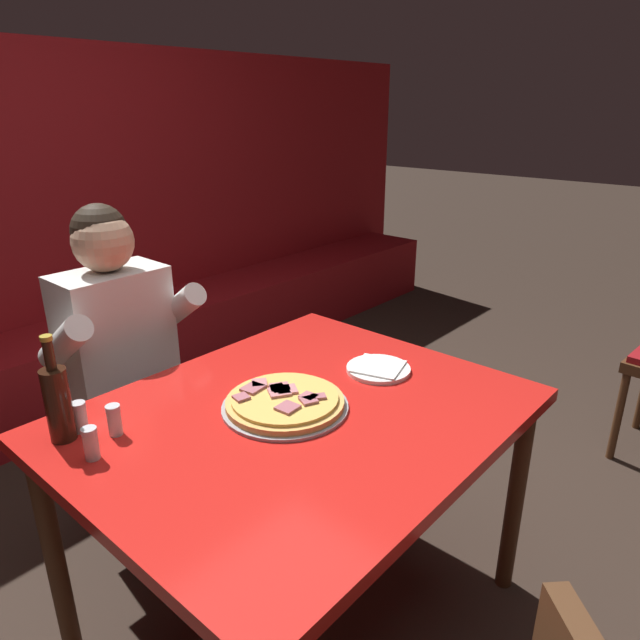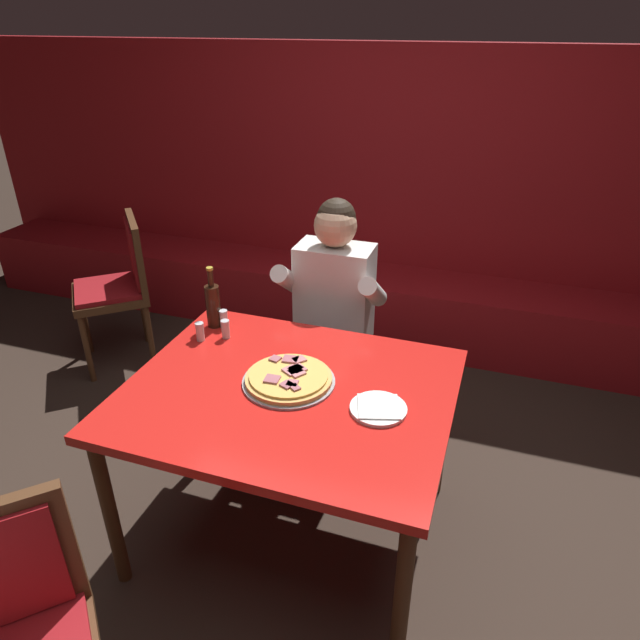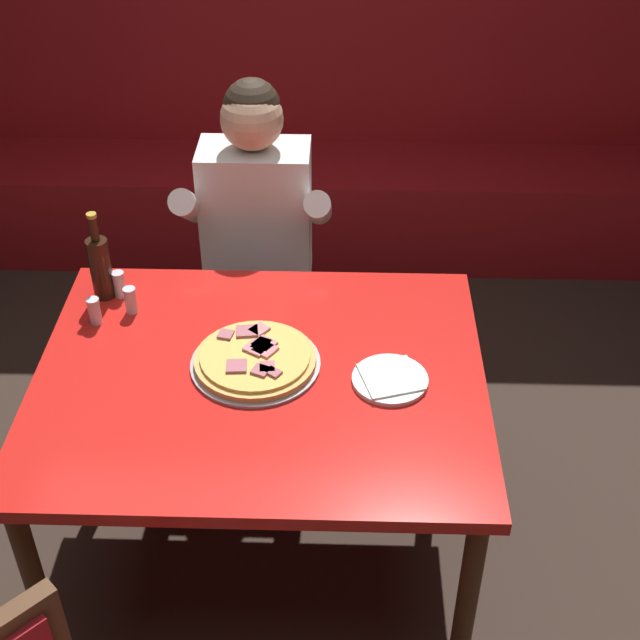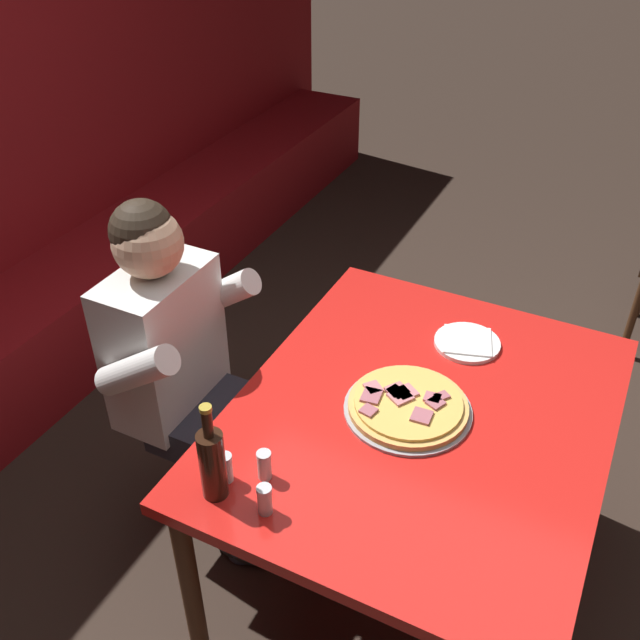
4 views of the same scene
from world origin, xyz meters
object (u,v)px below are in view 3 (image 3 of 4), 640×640
pizza (255,360)px  shaker_black_pepper (119,285)px  beer_bottle (100,266)px  shaker_parmesan (95,312)px  diner_seated_blue_shirt (255,246)px  main_dining_table (261,395)px  plate_white_paper (390,379)px  shaker_oregano (131,301)px

pizza → shaker_black_pepper: 0.55m
beer_bottle → shaker_black_pepper: 0.09m
shaker_parmesan → diner_seated_blue_shirt: diner_seated_blue_shirt is taller
pizza → diner_seated_blue_shirt: size_ratio=0.29×
shaker_black_pepper → shaker_parmesan: bearing=-107.5°
main_dining_table → beer_bottle: size_ratio=4.28×
main_dining_table → shaker_parmesan: shaker_parmesan is taller
plate_white_paper → beer_bottle: size_ratio=0.72×
main_dining_table → plate_white_paper: 0.37m
main_dining_table → pizza: size_ratio=3.42×
shaker_oregano → diner_seated_blue_shirt: (0.33, 0.48, -0.10)m
main_dining_table → shaker_parmesan: size_ratio=14.54×
shaker_oregano → pizza: bearing=-31.1°
beer_bottle → diner_seated_blue_shirt: 0.61m
diner_seated_blue_shirt → shaker_parmesan: bearing=-128.4°
main_dining_table → pizza: (-0.01, 0.04, 0.10)m
pizza → diner_seated_blue_shirt: 0.73m
shaker_oregano → shaker_parmesan: (-0.10, -0.06, 0.00)m
shaker_oregano → shaker_black_pepper: same height
beer_bottle → shaker_oregano: (0.10, -0.08, -0.07)m
plate_white_paper → beer_bottle: 0.96m
shaker_oregano → shaker_parmesan: 0.11m
main_dining_table → beer_bottle: (-0.51, 0.36, 0.19)m
shaker_black_pepper → diner_seated_blue_shirt: (0.38, 0.40, -0.10)m
beer_bottle → shaker_parmesan: size_ratio=3.40×
pizza → shaker_black_pepper: bearing=144.3°
plate_white_paper → shaker_parmesan: size_ratio=2.44×
plate_white_paper → shaker_black_pepper: (-0.82, 0.38, 0.03)m
beer_bottle → shaker_black_pepper: beer_bottle is taller
main_dining_table → beer_bottle: bearing=144.7°
pizza → plate_white_paper: pizza is taller
plate_white_paper → diner_seated_blue_shirt: diner_seated_blue_shirt is taller
beer_bottle → shaker_black_pepper: size_ratio=3.40×
beer_bottle → shaker_oregano: bearing=-39.8°
pizza → main_dining_table: bearing=-70.5°
main_dining_table → plate_white_paper: size_ratio=5.95×
shaker_oregano → diner_seated_blue_shirt: 0.59m
shaker_parmesan → pizza: bearing=-20.3°
shaker_oregano → shaker_black_pepper: bearing=121.9°
main_dining_table → shaker_oregano: 0.51m
main_dining_table → beer_bottle: 0.65m
pizza → shaker_black_pepper: size_ratio=4.26×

